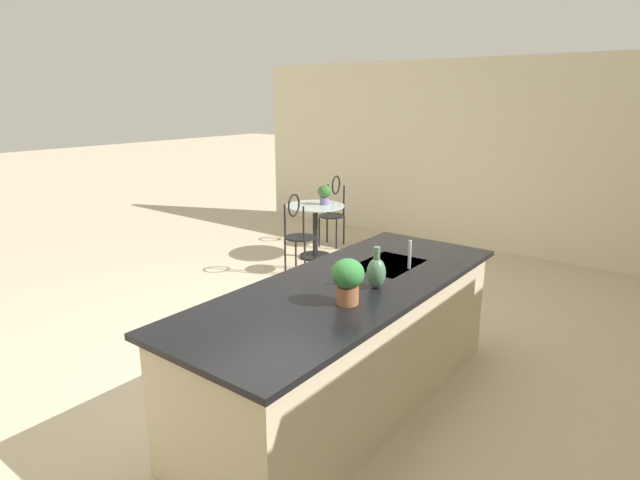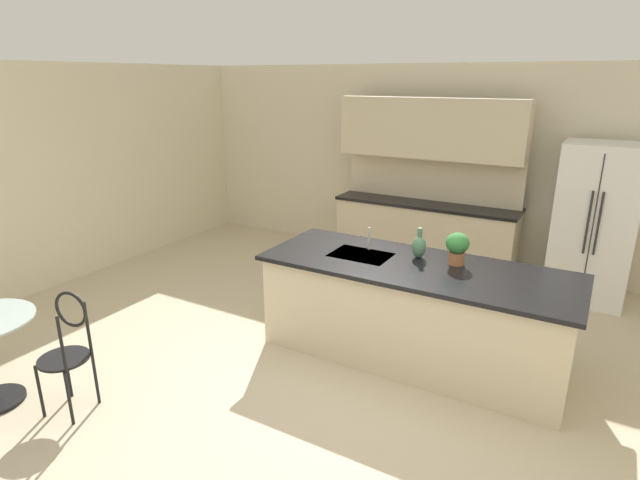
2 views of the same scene
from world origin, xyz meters
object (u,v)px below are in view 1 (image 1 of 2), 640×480
chair_near_window (298,230)px  vase_on_counter (376,272)px  potted_plant_counter_near (348,278)px  potted_plant_on_table (325,193)px  chair_by_island (333,208)px  bistro_table (315,226)px

chair_near_window → vase_on_counter: 3.05m
chair_near_window → potted_plant_counter_near: potted_plant_counter_near is taller
chair_near_window → vase_on_counter: bearing=50.0°
vase_on_counter → potted_plant_on_table: bearing=-137.7°
chair_near_window → chair_by_island: same height
bistro_table → chair_by_island: bearing=-165.4°
potted_plant_on_table → bistro_table: bearing=-28.3°
bistro_table → chair_near_window: 0.75m
bistro_table → chair_by_island: chair_by_island is taller
bistro_table → potted_plant_on_table: potted_plant_on_table is taller
chair_near_window → vase_on_counter: vase_on_counter is taller
potted_plant_on_table → vase_on_counter: 3.72m
bistro_table → chair_near_window: chair_near_window is taller
chair_near_window → chair_by_island: (-1.35, -0.43, 0.00)m
potted_plant_on_table → potted_plant_counter_near: bearing=39.0°
chair_near_window → vase_on_counter: (1.94, 2.31, 0.46)m
chair_by_island → potted_plant_on_table: (0.54, 0.24, 0.32)m
bistro_table → vase_on_counter: size_ratio=2.78×
chair_by_island → potted_plant_counter_near: 4.59m
potted_plant_counter_near → potted_plant_on_table: bearing=-141.0°
potted_plant_on_table → vase_on_counter: size_ratio=0.92×
chair_near_window → potted_plant_on_table: chair_near_window is taller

